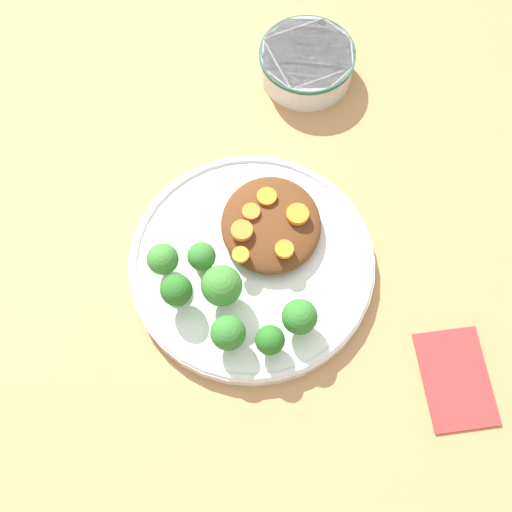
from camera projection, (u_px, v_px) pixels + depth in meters
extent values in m
plane|color=tan|center=(256.00, 267.00, 0.85)|extent=(4.00, 4.00, 0.00)
cylinder|color=white|center=(256.00, 264.00, 0.84)|extent=(0.29, 0.29, 0.02)
torus|color=white|center=(256.00, 261.00, 0.83)|extent=(0.29, 0.29, 0.01)
cylinder|color=silver|center=(310.00, 64.00, 0.94)|extent=(0.12, 0.12, 0.04)
cylinder|color=#235B47|center=(311.00, 54.00, 0.92)|extent=(0.13, 0.13, 0.01)
cylinder|color=white|center=(311.00, 58.00, 0.93)|extent=(0.10, 0.10, 0.01)
ellipsoid|color=#5B3319|center=(275.00, 224.00, 0.83)|extent=(0.13, 0.12, 0.03)
cylinder|color=#759E51|center=(227.00, 294.00, 0.80)|extent=(0.02, 0.02, 0.02)
sphere|color=#3D8433|center=(226.00, 286.00, 0.78)|extent=(0.05, 0.05, 0.05)
cylinder|color=#7FA85B|center=(207.00, 264.00, 0.81)|extent=(0.02, 0.02, 0.02)
sphere|color=#337A2D|center=(206.00, 256.00, 0.80)|extent=(0.03, 0.03, 0.03)
cylinder|color=#7FA85B|center=(303.00, 323.00, 0.79)|extent=(0.01, 0.01, 0.02)
sphere|color=#337A2D|center=(304.00, 317.00, 0.77)|extent=(0.04, 0.04, 0.04)
cylinder|color=#759E51|center=(233.00, 339.00, 0.78)|extent=(0.02, 0.02, 0.02)
sphere|color=#337A2D|center=(233.00, 333.00, 0.76)|extent=(0.04, 0.04, 0.04)
cylinder|color=#7FA85B|center=(183.00, 297.00, 0.80)|extent=(0.01, 0.01, 0.02)
sphere|color=#286B23|center=(181.00, 290.00, 0.78)|extent=(0.04, 0.04, 0.04)
cylinder|color=#759E51|center=(274.00, 345.00, 0.78)|extent=(0.02, 0.02, 0.02)
sphere|color=#286B23|center=(274.00, 340.00, 0.76)|extent=(0.03, 0.03, 0.03)
cylinder|color=#759E51|center=(169.00, 266.00, 0.82)|extent=(0.01, 0.01, 0.02)
sphere|color=#3D8433|center=(167.00, 259.00, 0.80)|extent=(0.04, 0.04, 0.04)
cylinder|color=orange|center=(302.00, 214.00, 0.82)|extent=(0.03, 0.03, 0.01)
cylinder|color=orange|center=(289.00, 247.00, 0.80)|extent=(0.02, 0.02, 0.01)
cylinder|color=orange|center=(246.00, 230.00, 0.81)|extent=(0.03, 0.03, 0.01)
cylinder|color=orange|center=(253.00, 212.00, 0.82)|extent=(0.02, 0.02, 0.00)
cylinder|color=orange|center=(271.00, 196.00, 0.83)|extent=(0.02, 0.02, 0.00)
cylinder|color=orange|center=(245.00, 255.00, 0.80)|extent=(0.02, 0.02, 0.00)
cube|color=#B73333|center=(461.00, 378.00, 0.79)|extent=(0.12, 0.09, 0.01)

